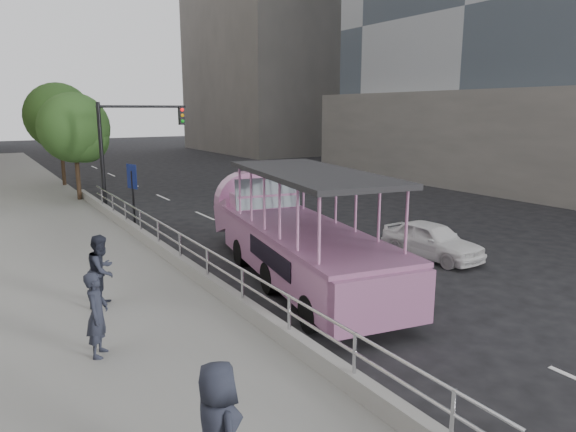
% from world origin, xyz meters
% --- Properties ---
extents(ground, '(160.00, 160.00, 0.00)m').
position_xyz_m(ground, '(0.00, 0.00, 0.00)').
color(ground, black).
extents(sidewalk, '(5.50, 80.00, 0.30)m').
position_xyz_m(sidewalk, '(-5.75, 10.00, 0.15)').
color(sidewalk, gray).
rests_on(sidewalk, ground).
extents(kerb_wall, '(0.24, 30.00, 0.36)m').
position_xyz_m(kerb_wall, '(-3.12, 2.00, 0.48)').
color(kerb_wall, gray).
rests_on(kerb_wall, sidewalk).
extents(guardrail, '(0.07, 22.00, 0.71)m').
position_xyz_m(guardrail, '(-3.12, 2.00, 1.14)').
color(guardrail, silver).
rests_on(guardrail, kerb_wall).
extents(duck_boat, '(4.05, 10.18, 3.30)m').
position_xyz_m(duck_boat, '(-0.29, 0.43, 1.22)').
color(duck_boat, black).
rests_on(duck_boat, ground).
extents(car, '(1.63, 3.66, 1.22)m').
position_xyz_m(car, '(4.73, -0.44, 0.61)').
color(car, white).
rests_on(car, ground).
extents(pedestrian_near, '(0.63, 0.71, 1.64)m').
position_xyz_m(pedestrian_near, '(-6.37, -2.41, 1.12)').
color(pedestrian_near, '#212430').
rests_on(pedestrian_near, sidewalk).
extents(pedestrian_mid, '(1.03, 1.06, 1.72)m').
position_xyz_m(pedestrian_mid, '(-5.71, 0.19, 1.16)').
color(pedestrian_mid, '#212430').
rests_on(pedestrian_mid, sidewalk).
extents(pedestrian_far, '(0.57, 0.86, 1.74)m').
position_xyz_m(pedestrian_far, '(-5.96, -6.95, 1.17)').
color(pedestrian_far, '#212430').
rests_on(pedestrian_far, sidewalk).
extents(parking_sign, '(0.20, 0.62, 2.85)m').
position_xyz_m(parking_sign, '(-2.91, 7.56, 1.78)').
color(parking_sign, black).
rests_on(parking_sign, ground).
extents(traffic_signal, '(4.20, 0.32, 5.20)m').
position_xyz_m(traffic_signal, '(-1.70, 12.50, 3.50)').
color(traffic_signal, black).
rests_on(traffic_signal, ground).
extents(street_tree_near, '(3.52, 3.52, 5.72)m').
position_xyz_m(street_tree_near, '(-3.30, 15.93, 3.82)').
color(street_tree_near, '#342217').
rests_on(street_tree_near, ground).
extents(street_tree_far, '(3.97, 3.97, 6.45)m').
position_xyz_m(street_tree_far, '(-3.10, 21.93, 4.31)').
color(street_tree_far, '#342217').
rests_on(street_tree_far, ground).
extents(tower_podium, '(26.00, 26.00, 6.00)m').
position_xyz_m(tower_podium, '(30.00, 10.00, 3.00)').
color(tower_podium, gray).
rests_on(tower_podium, ground).
extents(midrise_stone_a, '(20.00, 20.00, 32.00)m').
position_xyz_m(midrise_stone_a, '(26.00, 42.00, 16.00)').
color(midrise_stone_a, gray).
rests_on(midrise_stone_a, ground).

